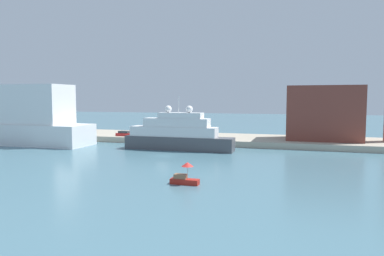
% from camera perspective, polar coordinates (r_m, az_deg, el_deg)
% --- Properties ---
extents(ground, '(400.00, 400.00, 0.00)m').
position_cam_1_polar(ground, '(69.77, -4.70, -4.49)').
color(ground, slate).
extents(quay_dock, '(110.00, 18.64, 1.42)m').
position_cam_1_polar(quay_dock, '(93.41, 1.15, -1.69)').
color(quay_dock, '#ADA38E').
rests_on(quay_dock, ground).
extents(large_yacht, '(24.23, 4.03, 11.79)m').
position_cam_1_polar(large_yacht, '(77.39, -2.41, -1.07)').
color(large_yacht, '#4C4C51').
rests_on(large_yacht, ground).
extents(small_motorboat, '(3.78, 1.57, 2.94)m').
position_cam_1_polar(small_motorboat, '(46.73, -1.19, -7.81)').
color(small_motorboat, '#B22319').
rests_on(small_motorboat, ground).
extents(harbor_building, '(16.70, 10.91, 12.76)m').
position_cam_1_polar(harbor_building, '(89.45, 20.43, 2.28)').
color(harbor_building, brown).
rests_on(harbor_building, quay_dock).
extents(parked_car, '(4.59, 1.82, 1.32)m').
position_cam_1_polar(parked_car, '(94.62, -10.78, -0.92)').
color(parked_car, '#B21E1E').
rests_on(parked_car, quay_dock).
extents(person_figure, '(0.36, 0.36, 1.76)m').
position_cam_1_polar(person_figure, '(95.30, -6.84, -0.67)').
color(person_figure, '#334C8C').
rests_on(person_figure, quay_dock).
extents(mooring_bollard, '(0.52, 0.52, 0.66)m').
position_cam_1_polar(mooring_bollard, '(84.24, 2.18, -1.69)').
color(mooring_bollard, black).
rests_on(mooring_bollard, quay_dock).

